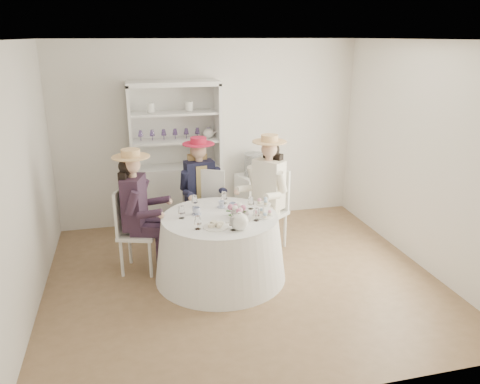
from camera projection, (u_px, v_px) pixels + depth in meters
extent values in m
plane|color=brown|center=(242.00, 278.00, 5.55)|extent=(4.50, 4.50, 0.00)
plane|color=white|center=(242.00, 40.00, 4.70)|extent=(4.50, 4.50, 0.00)
plane|color=silver|center=(210.00, 134.00, 6.97)|extent=(4.50, 0.00, 4.50)
plane|color=silver|center=(311.00, 244.00, 3.28)|extent=(4.50, 0.00, 4.50)
plane|color=silver|center=(22.00, 184.00, 4.62)|extent=(0.00, 4.50, 4.50)
plane|color=silver|center=(423.00, 157.00, 5.63)|extent=(0.00, 4.50, 4.50)
cone|color=white|center=(220.00, 248.00, 5.49)|extent=(1.54, 1.54, 0.75)
cylinder|color=white|center=(220.00, 217.00, 5.36)|extent=(1.34, 1.34, 0.02)
cube|color=silver|center=(178.00, 197.00, 6.89)|extent=(1.31, 0.61, 0.95)
cube|color=silver|center=(173.00, 123.00, 6.75)|extent=(1.27, 0.17, 1.17)
cube|color=silver|center=(173.00, 83.00, 6.37)|extent=(1.31, 0.61, 0.06)
cube|color=silver|center=(130.00, 128.00, 6.42)|extent=(0.09, 0.48, 1.17)
cube|color=silver|center=(218.00, 124.00, 6.69)|extent=(0.09, 0.48, 1.17)
cube|color=silver|center=(175.00, 141.00, 6.62)|extent=(1.22, 0.54, 0.03)
cube|color=silver|center=(174.00, 113.00, 6.50)|extent=(1.22, 0.54, 0.03)
sphere|color=white|center=(208.00, 133.00, 6.70)|extent=(0.15, 0.15, 0.15)
cube|color=silver|center=(255.00, 198.00, 7.19)|extent=(0.58, 0.58, 0.73)
cylinder|color=black|center=(255.00, 165.00, 7.03)|extent=(0.43, 0.43, 0.33)
cube|color=silver|center=(138.00, 234.00, 5.60)|extent=(0.54, 0.54, 0.04)
cylinder|color=silver|center=(150.00, 259.00, 5.51)|extent=(0.04, 0.04, 0.47)
cylinder|color=silver|center=(157.00, 247.00, 5.84)|extent=(0.04, 0.04, 0.47)
cylinder|color=silver|center=(122.00, 258.00, 5.53)|extent=(0.04, 0.04, 0.47)
cylinder|color=silver|center=(130.00, 246.00, 5.85)|extent=(0.04, 0.04, 0.47)
cube|color=silver|center=(121.00, 211.00, 5.52)|extent=(0.15, 0.40, 0.54)
cube|color=black|center=(134.00, 202.00, 5.48)|extent=(0.32, 0.43, 0.63)
cube|color=black|center=(147.00, 230.00, 5.48)|extent=(0.39, 0.24, 0.13)
cylinder|color=black|center=(161.00, 256.00, 5.57)|extent=(0.11, 0.11, 0.50)
cylinder|color=black|center=(132.00, 203.00, 5.24)|extent=(0.21, 0.15, 0.30)
cube|color=black|center=(151.00, 224.00, 5.66)|extent=(0.39, 0.24, 0.13)
cylinder|color=black|center=(164.00, 249.00, 5.75)|extent=(0.11, 0.11, 0.50)
cylinder|color=black|center=(142.00, 190.00, 5.66)|extent=(0.21, 0.15, 0.30)
cylinder|color=#D8A889|center=(132.00, 175.00, 5.37)|extent=(0.10, 0.10, 0.09)
sphere|color=#D8A889|center=(131.00, 165.00, 5.33)|extent=(0.20, 0.20, 0.20)
sphere|color=black|center=(127.00, 166.00, 5.34)|extent=(0.20, 0.20, 0.20)
cube|color=black|center=(126.00, 187.00, 5.42)|extent=(0.16, 0.27, 0.41)
cylinder|color=tan|center=(131.00, 157.00, 5.30)|extent=(0.43, 0.43, 0.01)
cylinder|color=tan|center=(130.00, 153.00, 5.29)|extent=(0.22, 0.22, 0.09)
cube|color=silver|center=(201.00, 211.00, 6.36)|extent=(0.47, 0.47, 0.04)
cylinder|color=silver|center=(193.00, 234.00, 6.23)|extent=(0.04, 0.04, 0.46)
cylinder|color=silver|center=(217.00, 230.00, 6.35)|extent=(0.04, 0.04, 0.46)
cylinder|color=silver|center=(186.00, 225.00, 6.53)|extent=(0.04, 0.04, 0.46)
cylinder|color=silver|center=(209.00, 221.00, 6.64)|extent=(0.04, 0.04, 0.46)
cube|color=silver|center=(196.00, 187.00, 6.44)|extent=(0.40, 0.08, 0.53)
cube|color=black|center=(200.00, 183.00, 6.25)|extent=(0.40, 0.26, 0.61)
cube|color=tan|center=(200.00, 183.00, 6.25)|extent=(0.18, 0.25, 0.53)
cube|color=black|center=(197.00, 209.00, 6.19)|extent=(0.18, 0.37, 0.13)
cylinder|color=black|center=(200.00, 235.00, 6.16)|extent=(0.11, 0.11, 0.48)
cylinder|color=black|center=(184.00, 180.00, 6.12)|extent=(0.12, 0.19, 0.29)
cube|color=black|center=(210.00, 207.00, 6.25)|extent=(0.18, 0.37, 0.13)
cylinder|color=black|center=(214.00, 233.00, 6.22)|extent=(0.11, 0.11, 0.48)
cylinder|color=black|center=(216.00, 177.00, 6.27)|extent=(0.12, 0.19, 0.29)
cylinder|color=#D8A889|center=(199.00, 159.00, 6.15)|extent=(0.09, 0.09, 0.08)
sphere|color=#D8A889|center=(199.00, 151.00, 6.11)|extent=(0.20, 0.20, 0.20)
sphere|color=tan|center=(198.00, 151.00, 6.16)|extent=(0.20, 0.20, 0.20)
cube|color=tan|center=(197.00, 169.00, 6.27)|extent=(0.26, 0.12, 0.40)
cylinder|color=red|center=(198.00, 144.00, 6.08)|extent=(0.42, 0.42, 0.01)
cylinder|color=red|center=(198.00, 141.00, 6.07)|extent=(0.21, 0.21, 0.08)
cube|color=silver|center=(267.00, 213.00, 6.21)|extent=(0.62, 0.62, 0.04)
cylinder|color=silver|center=(248.00, 232.00, 6.27)|extent=(0.04, 0.04, 0.48)
cylinder|color=silver|center=(270.00, 238.00, 6.06)|extent=(0.04, 0.04, 0.48)
cylinder|color=silver|center=(264.00, 224.00, 6.53)|extent=(0.04, 0.04, 0.48)
cylinder|color=silver|center=(285.00, 230.00, 6.32)|extent=(0.04, 0.04, 0.48)
cube|color=silver|center=(276.00, 189.00, 6.26)|extent=(0.28, 0.35, 0.55)
cube|color=white|center=(269.00, 184.00, 6.10)|extent=(0.41, 0.45, 0.64)
cube|color=white|center=(255.00, 208.00, 6.15)|extent=(0.38, 0.34, 0.13)
cylinder|color=white|center=(248.00, 235.00, 6.14)|extent=(0.11, 0.11, 0.51)
cylinder|color=white|center=(253.00, 176.00, 6.18)|extent=(0.21, 0.19, 0.30)
cube|color=white|center=(267.00, 212.00, 6.03)|extent=(0.38, 0.34, 0.13)
cylinder|color=white|center=(260.00, 239.00, 6.02)|extent=(0.11, 0.11, 0.51)
cylinder|color=white|center=(281.00, 182.00, 5.91)|extent=(0.21, 0.19, 0.30)
cylinder|color=#D8A889|center=(269.00, 158.00, 5.99)|extent=(0.10, 0.10, 0.09)
sphere|color=#D8A889|center=(269.00, 149.00, 5.95)|extent=(0.21, 0.21, 0.21)
sphere|color=black|center=(272.00, 150.00, 5.99)|extent=(0.21, 0.21, 0.21)
cube|color=black|center=(273.00, 169.00, 6.10)|extent=(0.23, 0.26, 0.42)
cylinder|color=tan|center=(269.00, 142.00, 5.92)|extent=(0.44, 0.44, 0.01)
cylinder|color=tan|center=(270.00, 138.00, 5.91)|extent=(0.22, 0.22, 0.09)
cube|color=silver|center=(215.00, 207.00, 6.43)|extent=(0.61, 0.61, 0.04)
cylinder|color=silver|center=(231.00, 220.00, 6.63)|extent=(0.04, 0.04, 0.49)
cylinder|color=silver|center=(207.00, 218.00, 6.72)|extent=(0.04, 0.04, 0.49)
cylinder|color=silver|center=(223.00, 230.00, 6.31)|extent=(0.04, 0.04, 0.49)
cylinder|color=silver|center=(198.00, 227.00, 6.40)|extent=(0.04, 0.04, 0.49)
cube|color=silver|center=(209.00, 190.00, 6.15)|extent=(0.39, 0.24, 0.56)
imported|color=white|center=(196.00, 211.00, 5.41)|extent=(0.12, 0.12, 0.08)
imported|color=white|center=(221.00, 205.00, 5.63)|extent=(0.08, 0.08, 0.07)
imported|color=white|center=(233.00, 206.00, 5.58)|extent=(0.10, 0.10, 0.07)
imported|color=white|center=(240.00, 216.00, 5.30)|extent=(0.22, 0.22, 0.05)
sphere|color=#CA658D|center=(242.00, 209.00, 5.35)|extent=(0.07, 0.07, 0.07)
sphere|color=white|center=(240.00, 208.00, 5.38)|extent=(0.07, 0.07, 0.07)
sphere|color=#CA658D|center=(236.00, 207.00, 5.39)|extent=(0.07, 0.07, 0.07)
sphere|color=white|center=(233.00, 208.00, 5.36)|extent=(0.07, 0.07, 0.07)
sphere|color=#CA658D|center=(232.00, 210.00, 5.32)|extent=(0.07, 0.07, 0.07)
sphere|color=white|center=(234.00, 211.00, 5.29)|extent=(0.07, 0.07, 0.07)
sphere|color=#CA658D|center=(238.00, 211.00, 5.28)|extent=(0.07, 0.07, 0.07)
sphere|color=white|center=(241.00, 210.00, 5.31)|extent=(0.07, 0.07, 0.07)
sphere|color=white|center=(240.00, 222.00, 4.98)|extent=(0.19, 0.19, 0.19)
cylinder|color=white|center=(250.00, 220.00, 5.00)|extent=(0.11, 0.03, 0.09)
cylinder|color=white|center=(240.00, 213.00, 4.95)|extent=(0.04, 0.04, 0.02)
cylinder|color=white|center=(216.00, 227.00, 5.05)|extent=(0.27, 0.27, 0.01)
cube|color=beige|center=(211.00, 226.00, 5.01)|extent=(0.06, 0.04, 0.03)
cube|color=beige|center=(216.00, 224.00, 5.04)|extent=(0.07, 0.06, 0.03)
cube|color=beige|center=(220.00, 223.00, 5.07)|extent=(0.08, 0.07, 0.03)
cube|color=beige|center=(213.00, 222.00, 5.07)|extent=(0.07, 0.07, 0.03)
cube|color=beige|center=(219.00, 226.00, 5.01)|extent=(0.07, 0.08, 0.03)
cylinder|color=white|center=(263.00, 216.00, 5.35)|extent=(0.23, 0.23, 0.01)
cylinder|color=white|center=(263.00, 210.00, 5.33)|extent=(0.02, 0.02, 0.15)
cylinder|color=white|center=(263.00, 204.00, 5.31)|extent=(0.17, 0.17, 0.01)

